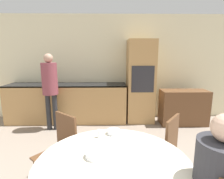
% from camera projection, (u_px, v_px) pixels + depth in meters
% --- Properties ---
extents(wall_back, '(6.69, 0.05, 2.60)m').
position_uv_depth(wall_back, '(111.00, 68.00, 4.48)').
color(wall_back, beige).
rests_on(wall_back, ground_plane).
extents(kitchen_counter, '(2.85, 0.60, 0.93)m').
position_uv_depth(kitchen_counter, '(67.00, 102.00, 4.28)').
color(kitchen_counter, tan).
rests_on(kitchen_counter, ground_plane).
extents(oven_unit, '(0.64, 0.59, 1.97)m').
position_uv_depth(oven_unit, '(140.00, 82.00, 4.22)').
color(oven_unit, tan).
rests_on(oven_unit, ground_plane).
extents(sideboard, '(1.07, 0.45, 0.82)m').
position_uv_depth(sideboard, '(183.00, 107.00, 4.11)').
color(sideboard, brown).
rests_on(sideboard, ground_plane).
extents(chair_far_left, '(0.56, 0.56, 0.91)m').
position_uv_depth(chair_far_left, '(61.00, 148.00, 2.12)').
color(chair_far_left, brown).
rests_on(chair_far_left, ground_plane).
extents(chair_far_right, '(0.56, 0.56, 0.91)m').
position_uv_depth(chair_far_right, '(163.00, 147.00, 2.13)').
color(chair_far_right, brown).
rests_on(chair_far_right, ground_plane).
extents(person_standing, '(0.32, 0.32, 1.65)m').
position_uv_depth(person_standing, '(50.00, 84.00, 3.68)').
color(person_standing, '#262628').
rests_on(person_standing, ground_plane).
extents(bowl_near, '(0.18, 0.18, 0.05)m').
position_uv_depth(bowl_near, '(96.00, 154.00, 1.50)').
color(bowl_near, silver).
rests_on(bowl_near, dining_table).
extents(bowl_centre, '(0.14, 0.14, 0.05)m').
position_uv_depth(bowl_centre, '(113.00, 132.00, 1.93)').
color(bowl_centre, silver).
rests_on(bowl_centre, dining_table).
extents(salt_shaker, '(0.03, 0.03, 0.09)m').
position_uv_depth(salt_shaker, '(99.00, 133.00, 1.85)').
color(salt_shaker, white).
rests_on(salt_shaker, dining_table).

